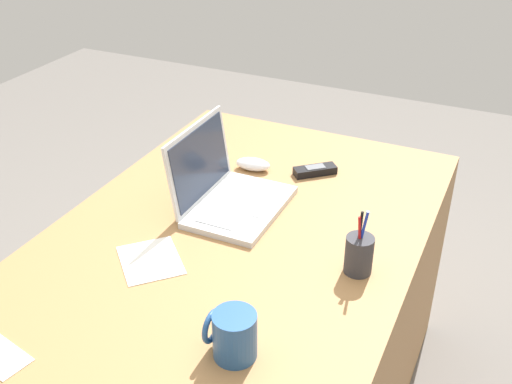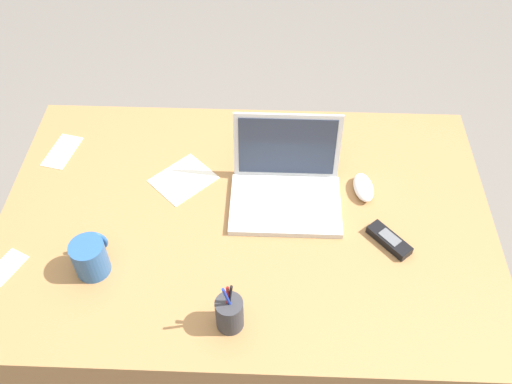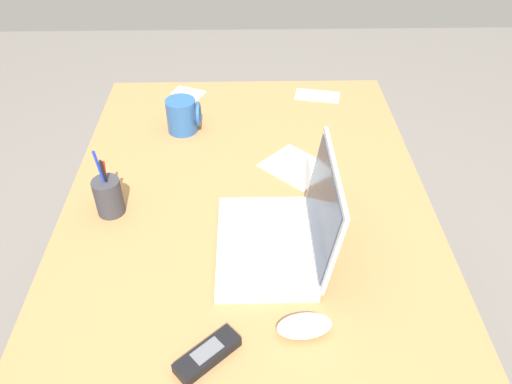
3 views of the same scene
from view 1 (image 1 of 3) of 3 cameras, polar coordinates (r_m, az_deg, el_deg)
The scene contains 7 objects.
desk at distance 1.86m, azimuth -1.76°, elevation -13.24°, with size 1.40×0.93×0.74m, color #9E7042.
laptop at distance 1.72m, azimuth -2.68°, elevation 0.02°, with size 0.32×0.25×0.23m.
computer_mouse at distance 1.92m, azimuth -0.27°, elevation 2.58°, with size 0.06×0.11×0.04m, color white.
coffee_mug_white at distance 1.26m, azimuth -2.12°, elevation -13.03°, with size 0.09×0.10×0.10m.
cordless_phone at distance 1.91m, azimuth 5.47°, elevation 2.00°, with size 0.12×0.13×0.03m.
pen_holder at distance 1.49m, azimuth 9.48°, elevation -5.67°, with size 0.07×0.07×0.18m.
paper_note_right at distance 1.55m, azimuth -9.72°, elevation -6.23°, with size 0.14×0.17×0.00m, color white.
Camera 1 is at (-1.20, -0.62, 1.65)m, focal length 43.34 mm.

